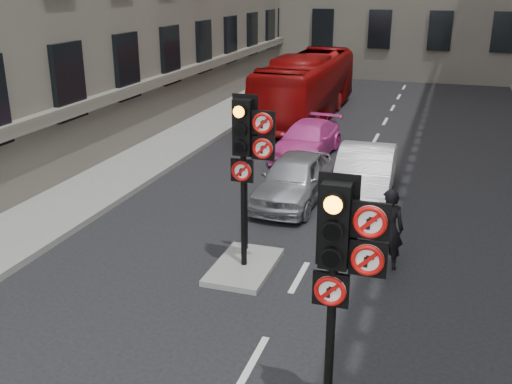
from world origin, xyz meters
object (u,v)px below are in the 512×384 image
Objects in this scene: info_sign at (246,193)px; motorcyclist at (388,229)px; car_pink at (307,140)px; bus_red at (306,87)px; motorcycle at (340,237)px; signal_near at (341,253)px; car_silver at (294,179)px; signal_far at (247,146)px; car_white at (365,174)px.

motorcyclist is at bearing 9.95° from info_sign.
motorcyclist reaches higher than car_pink.
bus_red is 14.26m from motorcycle.
car_pink is (-3.43, 12.72, -2.00)m from signal_near.
motorcyclist is at bearing -4.40° from motorcycle.
car_pink is 1.99× the size of info_sign.
bus_red is (-1.48, 5.93, 0.79)m from car_pink.
car_silver is 0.40× the size of bus_red.
car_silver reaches higher than car_pink.
signal_near is 1.90× the size of motorcycle.
info_sign is (2.03, -13.91, 0.06)m from bus_red.
car_silver is at bearing -77.55° from bus_red.
signal_far reaches higher than signal_near.
signal_far is 1.90× the size of motorcycle.
car_white is at bearing 95.92° from signal_near.
car_white is 2.42× the size of motorcyclist.
signal_far reaches higher than bus_red.
car_white is 4.14m from motorcycle.
signal_far is 2.94m from motorcycle.
signal_near is at bearing -69.58° from car_silver.
bus_red reaches higher than motorcycle.
info_sign is (-0.16, -3.54, 0.77)m from car_silver.
car_pink is at bearing 122.07° from car_white.
car_pink is (-0.83, 8.72, -2.12)m from signal_far.
bus_red is at bearing 103.19° from info_sign.
car_silver is 0.91× the size of car_white.
motorcyclist reaches higher than car_white.
signal_far is 1.50m from info_sign.
bus_red is at bearing 98.99° from signal_far.
signal_far is 9.01m from car_pink.
car_silver is 2.19× the size of motorcyclist.
car_silver is at bearing 115.40° from motorcycle.
car_white reaches higher than car_silver.
car_white is at bearing -66.80° from bus_red.
info_sign is at bearing 121.37° from signal_near.
signal_far is 0.89× the size of car_pink.
motorcyclist reaches higher than car_silver.
motorcyclist is at bearing -69.14° from bus_red.
signal_far is at bearing 123.02° from signal_near.
info_sign is (-2.89, 4.74, -1.15)m from signal_near.
car_silver is at bearing -76.51° from car_pink.
car_white is at bearing -81.23° from motorcyclist.
bus_red is (-3.97, 9.50, 0.66)m from car_white.
motorcyclist is at bearing 20.20° from signal_far.
signal_far is 1.76× the size of info_sign.
motorcycle is at bearing -58.01° from car_silver.
signal_far is 0.92× the size of car_silver.
motorcyclist is (0.14, 5.01, -1.69)m from signal_near.
car_white is (1.78, 0.87, 0.05)m from car_silver.
signal_far reaches higher than info_sign.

